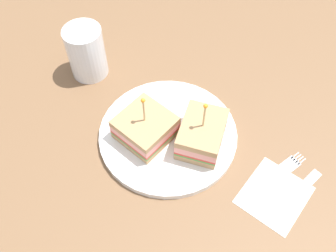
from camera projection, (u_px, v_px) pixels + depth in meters
ground_plane at (168, 139)px, 67.60cm from camera, size 104.78×104.78×2.00cm
plate at (168, 134)px, 66.28cm from camera, size 24.15×24.15×1.20cm
sandwich_half_front at (145, 127)px, 63.70cm from camera, size 10.41×10.42×9.81cm
sandwich_half_back at (202, 134)px, 62.62cm from camera, size 10.12×8.16×10.35cm
drink_glass at (87, 54)px, 71.91cm from camera, size 7.17×7.17×10.39cm
napkin at (274, 195)px, 60.25cm from camera, size 12.22×11.43×0.15cm
fork at (281, 171)px, 62.58cm from camera, size 12.42×7.28×0.35cm
knife at (299, 192)px, 60.47cm from camera, size 11.72×5.57×0.35cm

